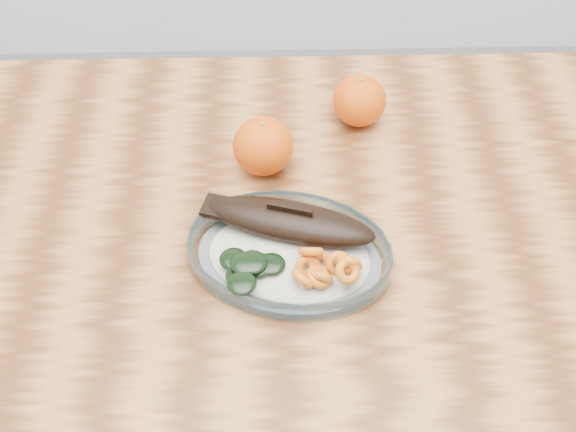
{
  "coord_description": "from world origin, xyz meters",
  "views": [
    {
      "loc": [
        -0.01,
        -0.63,
        1.48
      ],
      "look_at": [
        0.01,
        0.01,
        0.77
      ],
      "focal_mm": 45.0,
      "sensor_mm": 36.0,
      "label": 1
    }
  ],
  "objects_px": {
    "plated_meal": "(289,250)",
    "orange_left": "(263,146)",
    "orange_right": "(359,101)",
    "dining_table": "(281,278)"
  },
  "relations": [
    {
      "from": "dining_table",
      "to": "orange_left",
      "type": "xyz_separation_m",
      "value": [
        -0.02,
        0.13,
        0.14
      ]
    },
    {
      "from": "dining_table",
      "to": "orange_right",
      "type": "distance_m",
      "value": 0.29
    },
    {
      "from": "orange_left",
      "to": "orange_right",
      "type": "bearing_deg",
      "value": 34.92
    },
    {
      "from": "plated_meal",
      "to": "orange_right",
      "type": "xyz_separation_m",
      "value": [
        0.11,
        0.27,
        0.02
      ]
    },
    {
      "from": "orange_right",
      "to": "plated_meal",
      "type": "bearing_deg",
      "value": -112.5
    },
    {
      "from": "dining_table",
      "to": "orange_right",
      "type": "xyz_separation_m",
      "value": [
        0.12,
        0.23,
        0.14
      ]
    },
    {
      "from": "plated_meal",
      "to": "orange_left",
      "type": "bearing_deg",
      "value": 113.74
    },
    {
      "from": "plated_meal",
      "to": "orange_left",
      "type": "height_order",
      "value": "orange_left"
    },
    {
      "from": "orange_left",
      "to": "plated_meal",
      "type": "bearing_deg",
      "value": -79.25
    },
    {
      "from": "orange_right",
      "to": "orange_left",
      "type": "bearing_deg",
      "value": -145.08
    }
  ]
}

